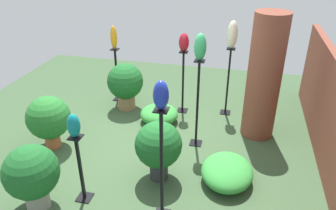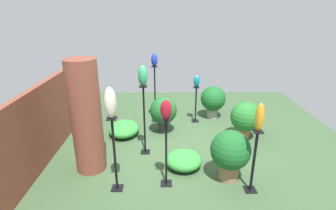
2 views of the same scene
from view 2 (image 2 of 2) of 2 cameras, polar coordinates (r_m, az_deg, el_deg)
The scene contains 21 objects.
ground_plane at distance 6.15m, azimuth 2.63°, elevation -8.67°, with size 8.00×8.00×0.00m, color #385133.
brick_wall_back at distance 6.30m, azimuth -23.53°, elevation -1.71°, with size 5.60×0.12×1.60m, color brown.
brick_pillar at distance 5.06m, azimuth -17.36°, elevation -2.62°, with size 0.57×0.57×2.18m, color brown.
pedestal_jade at distance 5.56m, azimuth -5.15°, elevation -3.94°, with size 0.20×0.20×1.52m.
pedestal_ivory at distance 4.57m, azimuth -11.48°, elevation -11.20°, with size 0.20×0.20×1.35m.
pedestal_cobalt at distance 7.13m, azimuth -2.84°, elevation 1.89°, with size 0.20×0.20×1.55m.
pedestal_ruby at distance 4.62m, azimuth -0.40°, elevation -11.02°, with size 0.20×0.20×1.26m.
pedestal_teal at distance 7.22m, azimuth 6.04°, elevation -0.22°, with size 0.20×0.20×1.00m.
pedestal_amber at distance 4.73m, azimuth 18.09°, elevation -12.19°, with size 0.20×0.20×1.15m.
art_vase_jade at distance 5.22m, azimuth -5.50°, elevation 6.35°, with size 0.17×0.19×0.42m, color #2D9356.
art_vase_ivory at distance 4.15m, azimuth -12.43°, elevation 0.48°, with size 0.20×0.19×0.51m, color beige.
art_vase_cobalt at distance 6.88m, azimuth -2.99°, elevation 9.79°, with size 0.18×0.17×0.33m, color #192D9E.
art_vase_ruby at distance 4.23m, azimuth -0.43°, elevation -1.05°, with size 0.18×0.19×0.35m, color maroon.
art_vase_teal at distance 7.00m, azimuth 6.25°, elevation 5.18°, with size 0.17×0.16×0.32m, color #0F727A.
art_vase_amber at distance 4.34m, azimuth 19.33°, elevation -2.55°, with size 0.13×0.14×0.47m, color orange.
potted_plant_walkway_edge at distance 4.89m, azimuth 13.40°, elevation -9.92°, with size 0.72×0.72×0.97m.
potted_plant_mid_left at distance 7.53m, azimuth 9.79°, elevation 1.17°, with size 0.70×0.70×0.92m.
potted_plant_mid_right at distance 6.53m, azimuth -1.02°, elevation -1.44°, with size 0.68×0.68×0.92m.
potted_plant_near_pillar at distance 6.48m, azimuth 16.53°, elevation -2.60°, with size 0.72×0.72×0.92m.
foliage_bed_east at distance 5.30m, azimuth 3.45°, elevation -11.86°, with size 0.71×0.72×0.32m, color #338C38.
foliage_bed_west at distance 6.62m, azimuth -9.56°, elevation -5.09°, with size 0.89×0.75×0.33m, color #338C38.
Camera 2 is at (-5.36, 0.33, 3.00)m, focal length 28.00 mm.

